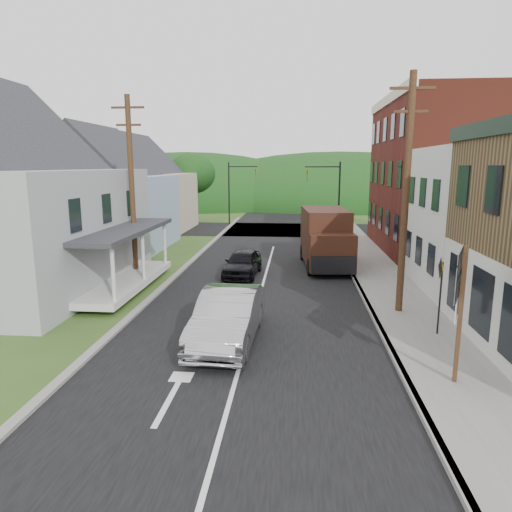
% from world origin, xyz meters
% --- Properties ---
extents(ground, '(120.00, 120.00, 0.00)m').
position_xyz_m(ground, '(0.00, 0.00, 0.00)').
color(ground, '#2D4719').
rests_on(ground, ground).
extents(road, '(9.00, 90.00, 0.02)m').
position_xyz_m(road, '(0.00, 10.00, 0.00)').
color(road, black).
rests_on(road, ground).
extents(cross_road, '(60.00, 9.00, 0.02)m').
position_xyz_m(cross_road, '(0.00, 27.00, 0.00)').
color(cross_road, black).
rests_on(cross_road, ground).
extents(sidewalk_right, '(2.80, 55.00, 0.15)m').
position_xyz_m(sidewalk_right, '(5.90, 8.00, 0.07)').
color(sidewalk_right, slate).
rests_on(sidewalk_right, ground).
extents(curb_right, '(0.20, 55.00, 0.15)m').
position_xyz_m(curb_right, '(4.55, 8.00, 0.07)').
color(curb_right, slate).
rests_on(curb_right, ground).
extents(curb_left, '(0.30, 55.00, 0.12)m').
position_xyz_m(curb_left, '(-4.65, 8.00, 0.06)').
color(curb_left, slate).
rests_on(curb_left, ground).
extents(storefront_white, '(8.00, 7.00, 6.50)m').
position_xyz_m(storefront_white, '(11.30, 7.50, 3.25)').
color(storefront_white, silver).
rests_on(storefront_white, ground).
extents(storefront_red, '(8.00, 12.00, 10.00)m').
position_xyz_m(storefront_red, '(11.30, 17.00, 5.00)').
color(storefront_red, '#5E2216').
rests_on(storefront_red, ground).
extents(house_gray, '(10.20, 12.24, 8.35)m').
position_xyz_m(house_gray, '(-12.00, 6.00, 4.23)').
color(house_gray, '#9A9C9F').
rests_on(house_gray, ground).
extents(house_blue, '(7.14, 8.16, 7.28)m').
position_xyz_m(house_blue, '(-11.00, 17.00, 3.69)').
color(house_blue, '#8FA5C3').
rests_on(house_blue, ground).
extents(house_cream, '(7.14, 8.16, 7.28)m').
position_xyz_m(house_cream, '(-11.50, 26.00, 3.69)').
color(house_cream, '#C1AF96').
rests_on(house_cream, ground).
extents(utility_pole_right, '(1.60, 0.26, 9.00)m').
position_xyz_m(utility_pole_right, '(5.60, 3.50, 4.66)').
color(utility_pole_right, '#472D19').
rests_on(utility_pole_right, ground).
extents(utility_pole_left, '(1.60, 0.26, 9.00)m').
position_xyz_m(utility_pole_left, '(-6.50, 8.00, 4.66)').
color(utility_pole_left, '#472D19').
rests_on(utility_pole_left, ground).
extents(traffic_signal_right, '(2.87, 0.20, 6.00)m').
position_xyz_m(traffic_signal_right, '(4.30, 23.50, 3.76)').
color(traffic_signal_right, black).
rests_on(traffic_signal_right, ground).
extents(traffic_signal_left, '(2.87, 0.20, 6.00)m').
position_xyz_m(traffic_signal_left, '(-4.30, 30.50, 3.76)').
color(traffic_signal_left, black).
rests_on(traffic_signal_left, ground).
extents(tree_left_c, '(5.80, 5.80, 8.41)m').
position_xyz_m(tree_left_c, '(-19.00, 20.00, 5.94)').
color(tree_left_c, '#382616').
rests_on(tree_left_c, ground).
extents(tree_left_d, '(4.80, 4.80, 6.94)m').
position_xyz_m(tree_left_d, '(-9.00, 32.00, 4.88)').
color(tree_left_d, '#382616').
rests_on(tree_left_d, ground).
extents(forested_ridge, '(90.00, 30.00, 16.00)m').
position_xyz_m(forested_ridge, '(0.00, 55.00, 0.00)').
color(forested_ridge, black).
rests_on(forested_ridge, ground).
extents(silver_sedan, '(2.05, 5.25, 1.70)m').
position_xyz_m(silver_sedan, '(-0.60, 0.07, 0.85)').
color(silver_sedan, '#A9A8AD').
rests_on(silver_sedan, ground).
extents(dark_sedan, '(1.93, 4.16, 1.38)m').
position_xyz_m(dark_sedan, '(-1.18, 9.16, 0.69)').
color(dark_sedan, black).
rests_on(dark_sedan, ground).
extents(delivery_van, '(2.83, 6.02, 3.27)m').
position_xyz_m(delivery_van, '(3.25, 11.67, 1.66)').
color(delivery_van, black).
rests_on(delivery_van, ground).
extents(route_sign_cluster, '(0.87, 1.93, 3.61)m').
position_xyz_m(route_sign_cluster, '(5.70, -2.45, 2.49)').
color(route_sign_cluster, '#472D19').
rests_on(route_sign_cluster, sidewalk_right).
extents(warning_sign, '(0.15, 0.72, 2.62)m').
position_xyz_m(warning_sign, '(6.32, 1.05, 1.82)').
color(warning_sign, black).
rests_on(warning_sign, sidewalk_right).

